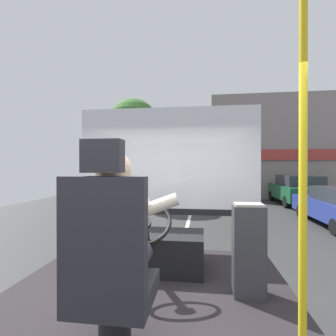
{
  "coord_description": "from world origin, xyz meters",
  "views": [
    {
      "loc": [
        0.49,
        -1.88,
        1.92
      ],
      "look_at": [
        0.07,
        1.16,
        1.91
      ],
      "focal_mm": 27.3,
      "sensor_mm": 36.0,
      "label": 1
    }
  ],
  "objects_px": {
    "steering_console": "(153,250)",
    "parked_car_white": "(267,185)",
    "bus_driver": "(116,232)",
    "fare_box": "(249,249)",
    "parked_car_green": "(298,189)",
    "driver_seat": "(110,269)",
    "handrail_pole": "(303,176)",
    "parked_car_charcoal": "(255,179)"
  },
  "relations": [
    {
      "from": "driver_seat",
      "to": "handrail_pole",
      "type": "bearing_deg",
      "value": 4.37
    },
    {
      "from": "driver_seat",
      "to": "fare_box",
      "type": "bearing_deg",
      "value": 43.42
    },
    {
      "from": "parked_car_white",
      "to": "parked_car_charcoal",
      "type": "bearing_deg",
      "value": 87.02
    },
    {
      "from": "steering_console",
      "to": "fare_box",
      "type": "xyz_separation_m",
      "value": [
        0.94,
        -0.43,
        0.18
      ]
    },
    {
      "from": "steering_console",
      "to": "handrail_pole",
      "type": "relative_size",
      "value": 0.51
    },
    {
      "from": "driver_seat",
      "to": "parked_car_green",
      "type": "relative_size",
      "value": 0.31
    },
    {
      "from": "driver_seat",
      "to": "steering_console",
      "type": "relative_size",
      "value": 1.16
    },
    {
      "from": "driver_seat",
      "to": "parked_car_white",
      "type": "distance_m",
      "value": 18.15
    },
    {
      "from": "bus_driver",
      "to": "handrail_pole",
      "type": "distance_m",
      "value": 1.15
    },
    {
      "from": "bus_driver",
      "to": "steering_console",
      "type": "xyz_separation_m",
      "value": [
        0.0,
        1.2,
        -0.5
      ]
    },
    {
      "from": "driver_seat",
      "to": "parked_car_charcoal",
      "type": "xyz_separation_m",
      "value": [
        5.36,
        23.01,
        -0.58
      ]
    },
    {
      "from": "bus_driver",
      "to": "parked_car_green",
      "type": "bearing_deg",
      "value": 66.33
    },
    {
      "from": "driver_seat",
      "to": "fare_box",
      "type": "height_order",
      "value": "driver_seat"
    },
    {
      "from": "fare_box",
      "to": "steering_console",
      "type": "bearing_deg",
      "value": 155.5
    },
    {
      "from": "driver_seat",
      "to": "bus_driver",
      "type": "bearing_deg",
      "value": 90.0
    },
    {
      "from": "steering_console",
      "to": "handrail_pole",
      "type": "xyz_separation_m",
      "value": [
        1.09,
        -1.23,
        0.86
      ]
    },
    {
      "from": "driver_seat",
      "to": "bus_driver",
      "type": "xyz_separation_m",
      "value": [
        -0.0,
        0.12,
        0.19
      ]
    },
    {
      "from": "parked_car_white",
      "to": "driver_seat",
      "type": "bearing_deg",
      "value": -106.22
    },
    {
      "from": "steering_console",
      "to": "parked_car_green",
      "type": "relative_size",
      "value": 0.27
    },
    {
      "from": "steering_console",
      "to": "parked_car_white",
      "type": "bearing_deg",
      "value": 72.53
    },
    {
      "from": "parked_car_white",
      "to": "parked_car_charcoal",
      "type": "distance_m",
      "value": 5.61
    },
    {
      "from": "bus_driver",
      "to": "parked_car_white",
      "type": "bearing_deg",
      "value": 73.68
    },
    {
      "from": "parked_car_charcoal",
      "to": "parked_car_white",
      "type": "bearing_deg",
      "value": -92.98
    },
    {
      "from": "parked_car_green",
      "to": "handrail_pole",
      "type": "bearing_deg",
      "value": -109.15
    },
    {
      "from": "driver_seat",
      "to": "parked_car_charcoal",
      "type": "bearing_deg",
      "value": 76.89
    },
    {
      "from": "bus_driver",
      "to": "parked_car_white",
      "type": "distance_m",
      "value": 18.04
    },
    {
      "from": "bus_driver",
      "to": "fare_box",
      "type": "distance_m",
      "value": 1.26
    },
    {
      "from": "driver_seat",
      "to": "fare_box",
      "type": "relative_size",
      "value": 1.58
    },
    {
      "from": "steering_console",
      "to": "parked_car_green",
      "type": "bearing_deg",
      "value": 64.06
    },
    {
      "from": "handrail_pole",
      "to": "parked_car_green",
      "type": "relative_size",
      "value": 0.52
    },
    {
      "from": "bus_driver",
      "to": "handrail_pole",
      "type": "height_order",
      "value": "handrail_pole"
    },
    {
      "from": "driver_seat",
      "to": "parked_car_white",
      "type": "bearing_deg",
      "value": 73.78
    },
    {
      "from": "handrail_pole",
      "to": "parked_car_white",
      "type": "xyz_separation_m",
      "value": [
        3.97,
        17.33,
        -1.24
      ]
    },
    {
      "from": "driver_seat",
      "to": "parked_car_green",
      "type": "distance_m",
      "value": 13.36
    },
    {
      "from": "parked_car_white",
      "to": "steering_console",
      "type": "bearing_deg",
      "value": -107.47
    },
    {
      "from": "bus_driver",
      "to": "parked_car_charcoal",
      "type": "relative_size",
      "value": 0.18
    },
    {
      "from": "handrail_pole",
      "to": "steering_console",
      "type": "bearing_deg",
      "value": 131.52
    },
    {
      "from": "steering_console",
      "to": "fare_box",
      "type": "height_order",
      "value": "fare_box"
    },
    {
      "from": "driver_seat",
      "to": "parked_car_white",
      "type": "xyz_separation_m",
      "value": [
        5.07,
        17.41,
        -0.7
      ]
    },
    {
      "from": "fare_box",
      "to": "parked_car_charcoal",
      "type": "height_order",
      "value": "fare_box"
    },
    {
      "from": "steering_console",
      "to": "parked_car_charcoal",
      "type": "bearing_deg",
      "value": 76.13
    },
    {
      "from": "bus_driver",
      "to": "steering_console",
      "type": "height_order",
      "value": "bus_driver"
    }
  ]
}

